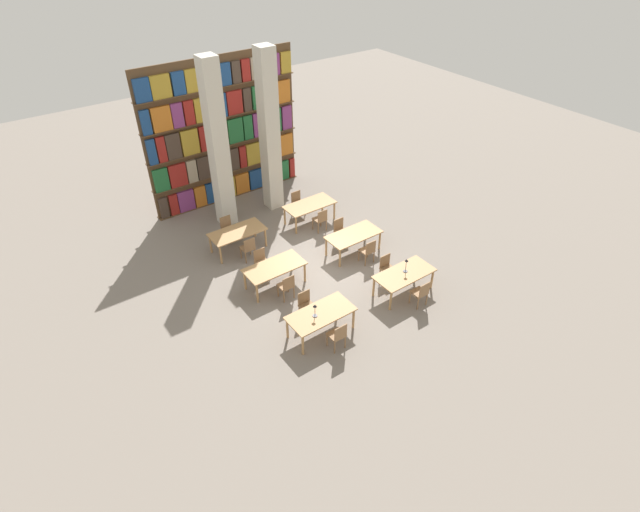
{
  "coord_description": "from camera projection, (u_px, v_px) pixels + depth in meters",
  "views": [
    {
      "loc": [
        -7.42,
        -10.6,
        10.11
      ],
      "look_at": [
        0.0,
        -0.25,
        0.67
      ],
      "focal_mm": 28.0,
      "sensor_mm": 36.0,
      "label": 1
    }
  ],
  "objects": [
    {
      "name": "chair_11",
      "position": [
        298.0,
        202.0,
        18.91
      ],
      "size": [
        0.42,
        0.4,
        0.9
      ],
      "rotation": [
        0.0,
        0.0,
        3.14
      ],
      "color": "olive",
      "rests_on": "ground_plane"
    },
    {
      "name": "reading_table_5",
      "position": [
        310.0,
        206.0,
        18.34
      ],
      "size": [
        1.88,
        0.92,
        0.74
      ],
      "color": "tan",
      "rests_on": "ground_plane"
    },
    {
      "name": "reading_table_0",
      "position": [
        321.0,
        315.0,
        13.67
      ],
      "size": [
        1.88,
        0.92,
        0.74
      ],
      "color": "tan",
      "rests_on": "ground_plane"
    },
    {
      "name": "chair_5",
      "position": [
        262.0,
        261.0,
        15.91
      ],
      "size": [
        0.42,
        0.4,
        0.9
      ],
      "rotation": [
        0.0,
        0.0,
        3.14
      ],
      "color": "olive",
      "rests_on": "ground_plane"
    },
    {
      "name": "chair_8",
      "position": [
        248.0,
        248.0,
        16.51
      ],
      "size": [
        0.42,
        0.4,
        0.9
      ],
      "color": "olive",
      "rests_on": "ground_plane"
    },
    {
      "name": "bookshelf_bank",
      "position": [
        224.0,
        134.0,
        18.7
      ],
      "size": [
        6.13,
        0.35,
        5.5
      ],
      "color": "brown",
      "rests_on": "ground_plane"
    },
    {
      "name": "desk_lamp_1",
      "position": [
        406.0,
        263.0,
        14.91
      ],
      "size": [
        0.14,
        0.14,
        0.46
      ],
      "color": "#232328",
      "rests_on": "reading_table_1"
    },
    {
      "name": "chair_1",
      "position": [
        306.0,
        305.0,
        14.27
      ],
      "size": [
        0.42,
        0.4,
        0.9
      ],
      "rotation": [
        0.0,
        0.0,
        3.14
      ],
      "color": "olive",
      "rests_on": "ground_plane"
    },
    {
      "name": "desk_lamp_0",
      "position": [
        315.0,
        308.0,
        13.37
      ],
      "size": [
        0.14,
        0.14,
        0.41
      ],
      "color": "#232328",
      "rests_on": "reading_table_0"
    },
    {
      "name": "pillar_left",
      "position": [
        218.0,
        147.0,
        16.95
      ],
      "size": [
        0.58,
        0.58,
        6.0
      ],
      "color": "beige",
      "rests_on": "ground_plane"
    },
    {
      "name": "reading_table_2",
      "position": [
        275.0,
        268.0,
        15.35
      ],
      "size": [
        1.88,
        0.92,
        0.74
      ],
      "color": "tan",
      "rests_on": "ground_plane"
    },
    {
      "name": "chair_0",
      "position": [
        338.0,
        335.0,
        13.3
      ],
      "size": [
        0.42,
        0.4,
        0.9
      ],
      "color": "olive",
      "rests_on": "ground_plane"
    },
    {
      "name": "chair_10",
      "position": [
        321.0,
        219.0,
        17.94
      ],
      "size": [
        0.42,
        0.4,
        0.9
      ],
      "color": "olive",
      "rests_on": "ground_plane"
    },
    {
      "name": "ground_plane",
      "position": [
        316.0,
        269.0,
        16.41
      ],
      "size": [
        40.0,
        40.0,
        0.0
      ],
      "primitive_type": "plane",
      "color": "gray"
    },
    {
      "name": "chair_7",
      "position": [
        340.0,
        230.0,
        17.36
      ],
      "size": [
        0.42,
        0.4,
        0.9
      ],
      "rotation": [
        0.0,
        0.0,
        3.14
      ],
      "color": "olive",
      "rests_on": "ground_plane"
    },
    {
      "name": "pillar_center",
      "position": [
        269.0,
        133.0,
        17.91
      ],
      "size": [
        0.58,
        0.58,
        6.0
      ],
      "color": "beige",
      "rests_on": "ground_plane"
    },
    {
      "name": "chair_3",
      "position": [
        387.0,
        267.0,
        15.66
      ],
      "size": [
        0.42,
        0.4,
        0.9
      ],
      "rotation": [
        0.0,
        0.0,
        3.14
      ],
      "color": "olive",
      "rests_on": "ground_plane"
    },
    {
      "name": "reading_table_4",
      "position": [
        237.0,
        233.0,
        16.9
      ],
      "size": [
        1.88,
        0.92,
        0.74
      ],
      "color": "tan",
      "rests_on": "ground_plane"
    },
    {
      "name": "chair_4",
      "position": [
        287.0,
        286.0,
        14.94
      ],
      "size": [
        0.42,
        0.4,
        0.9
      ],
      "color": "olive",
      "rests_on": "ground_plane"
    },
    {
      "name": "chair_6",
      "position": [
        368.0,
        250.0,
        16.39
      ],
      "size": [
        0.42,
        0.4,
        0.9
      ],
      "color": "olive",
      "rests_on": "ground_plane"
    },
    {
      "name": "chair_2",
      "position": [
        421.0,
        293.0,
        14.69
      ],
      "size": [
        0.42,
        0.4,
        0.9
      ],
      "color": "olive",
      "rests_on": "ground_plane"
    },
    {
      "name": "reading_table_3",
      "position": [
        354.0,
        236.0,
        16.76
      ],
      "size": [
        1.88,
        0.92,
        0.74
      ],
      "color": "tan",
      "rests_on": "ground_plane"
    },
    {
      "name": "chair_9",
      "position": [
        228.0,
        228.0,
        17.48
      ],
      "size": [
        0.42,
        0.4,
        0.9
      ],
      "rotation": [
        0.0,
        0.0,
        3.14
      ],
      "color": "olive",
      "rests_on": "ground_plane"
    },
    {
      "name": "reading_table_1",
      "position": [
        404.0,
        275.0,
        15.08
      ],
      "size": [
        1.88,
        0.92,
        0.74
      ],
      "color": "tan",
      "rests_on": "ground_plane"
    }
  ]
}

